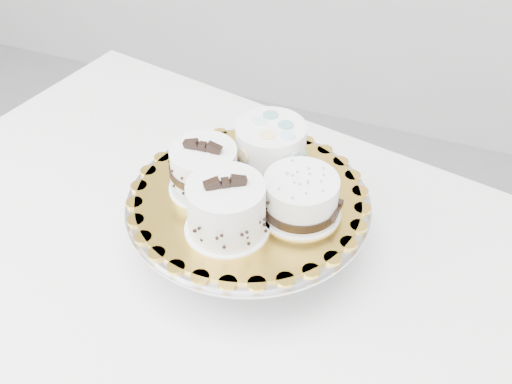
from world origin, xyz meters
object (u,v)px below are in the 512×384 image
(cake_board, at_px, (248,197))
(cake_swirl, at_px, (226,209))
(table, at_px, (214,277))
(cake_banded, at_px, (204,171))
(cake_ribbon, at_px, (301,198))
(cake_stand, at_px, (249,214))
(cake_dots, at_px, (271,147))

(cake_board, xyz_separation_m, cake_swirl, (-0.00, -0.07, 0.04))
(table, height_order, cake_banded, cake_banded)
(table, xyz_separation_m, cake_ribbon, (0.14, 0.01, 0.22))
(cake_banded, bearing_deg, cake_board, 1.04)
(cake_board, bearing_deg, table, -168.40)
(table, distance_m, cake_stand, 0.17)
(table, height_order, cake_ribbon, cake_ribbon)
(cake_stand, relative_size, cake_ribbon, 2.96)
(cake_banded, relative_size, cake_dots, 0.85)
(cake_board, relative_size, cake_dots, 2.60)
(cake_dots, bearing_deg, cake_board, -96.70)
(table, relative_size, cake_board, 3.70)
(cake_swirl, distance_m, cake_dots, 0.15)
(cake_swirl, relative_size, cake_dots, 1.15)
(cake_stand, distance_m, cake_board, 0.03)
(cake_swirl, bearing_deg, cake_dots, 53.39)
(cake_stand, distance_m, cake_dots, 0.11)
(cake_stand, height_order, cake_ribbon, cake_ribbon)
(cake_banded, xyz_separation_m, cake_dots, (0.07, 0.08, 0.01))
(cake_banded, height_order, cake_dots, cake_banded)
(cake_stand, bearing_deg, cake_banded, -175.01)
(cake_board, height_order, cake_ribbon, cake_ribbon)
(cake_banded, bearing_deg, cake_stand, 1.04)
(cake_ribbon, bearing_deg, cake_dots, 135.38)
(cake_stand, bearing_deg, cake_ribbon, -3.60)
(cake_board, xyz_separation_m, cake_dots, (0.01, 0.07, 0.04))
(table, distance_m, cake_board, 0.20)
(table, relative_size, cake_ribbon, 10.06)
(cake_ribbon, bearing_deg, cake_swirl, -139.19)
(cake_swirl, relative_size, cake_banded, 1.36)
(cake_dots, bearing_deg, cake_stand, -96.70)
(table, bearing_deg, cake_swirl, -35.66)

